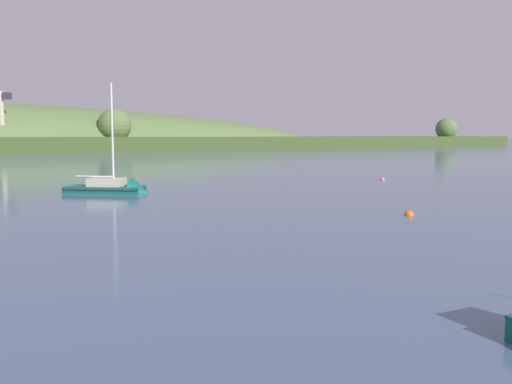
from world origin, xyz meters
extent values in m
cube|color=#3C4E24|center=(17.77, 220.29, 2.67)|extent=(567.33, 105.54, 5.35)
sphere|color=#56703D|center=(40.13, 213.38, 9.87)|extent=(12.92, 12.92, 12.92)
sphere|color=#56703D|center=(257.84, 234.02, 10.04)|extent=(13.42, 13.42, 13.42)
cube|color=#4C4C51|center=(-0.24, 210.08, 1.00)|extent=(5.80, 5.80, 2.00)
cylinder|color=#BCB293|center=(-0.24, 210.08, 11.47)|extent=(1.89, 1.89, 18.93)
cube|color=#333338|center=(1.66, 208.73, 19.42)|extent=(3.22, 3.36, 2.27)
cube|color=#0F564C|center=(-8.42, 59.16, -0.05)|extent=(8.08, 7.52, 1.44)
cone|color=#0F564C|center=(-5.43, 56.66, -0.05)|extent=(3.51, 3.66, 3.14)
cube|color=black|center=(-8.42, 59.16, 0.37)|extent=(8.10, 7.54, 0.13)
cube|color=#BCB299|center=(-8.27, 59.04, 1.08)|extent=(4.12, 3.96, 0.83)
cylinder|color=silver|center=(-7.67, 58.54, 5.93)|extent=(0.23, 0.23, 10.52)
cylinder|color=silver|center=(-9.24, 59.85, 1.65)|extent=(3.26, 2.77, 0.18)
sphere|color=#EA5B19|center=(6.14, 31.20, 0.00)|extent=(0.73, 0.73, 0.73)
cylinder|color=black|center=(6.14, 31.20, 0.40)|extent=(0.04, 0.04, 0.08)
sphere|color=#E06675|center=(28.03, 56.17, 0.00)|extent=(0.66, 0.66, 0.66)
cylinder|color=black|center=(28.03, 56.17, 0.37)|extent=(0.04, 0.04, 0.08)
camera|label=1|loc=(-24.46, 3.06, 5.88)|focal=38.26mm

